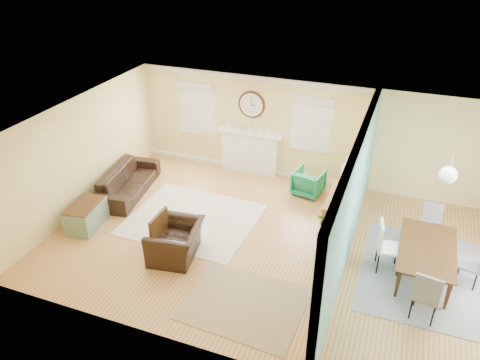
% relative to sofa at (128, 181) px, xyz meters
% --- Properties ---
extents(floor, '(9.00, 9.00, 0.00)m').
position_rel_sofa_xyz_m(floor, '(3.91, -0.77, -0.32)').
color(floor, '#AD6B2A').
rests_on(floor, ground).
extents(wall_back, '(9.00, 0.02, 2.60)m').
position_rel_sofa_xyz_m(wall_back, '(3.91, 2.23, 0.98)').
color(wall_back, '#E0C474').
rests_on(wall_back, ground).
extents(wall_front, '(9.00, 0.02, 2.60)m').
position_rel_sofa_xyz_m(wall_front, '(3.91, -3.77, 0.98)').
color(wall_front, '#E0C474').
rests_on(wall_front, ground).
extents(wall_left, '(0.02, 6.00, 2.60)m').
position_rel_sofa_xyz_m(wall_left, '(-0.59, -0.77, 0.98)').
color(wall_left, '#E0C474').
rests_on(wall_left, ground).
extents(ceiling, '(9.00, 6.00, 0.02)m').
position_rel_sofa_xyz_m(ceiling, '(3.91, -0.77, 2.28)').
color(ceiling, white).
rests_on(ceiling, wall_back).
extents(partition, '(0.17, 6.00, 2.60)m').
position_rel_sofa_xyz_m(partition, '(5.42, -0.49, 1.04)').
color(partition, '#E0C474').
rests_on(partition, ground).
extents(fireplace, '(1.70, 0.30, 1.17)m').
position_rel_sofa_xyz_m(fireplace, '(2.41, 2.11, 0.28)').
color(fireplace, white).
rests_on(fireplace, ground).
extents(wall_clock, '(0.70, 0.07, 0.70)m').
position_rel_sofa_xyz_m(wall_clock, '(2.41, 2.20, 1.53)').
color(wall_clock, '#4D2C12').
rests_on(wall_clock, wall_back).
extents(window_left, '(1.05, 0.13, 1.42)m').
position_rel_sofa_xyz_m(window_left, '(0.86, 2.18, 1.34)').
color(window_left, white).
rests_on(window_left, wall_back).
extents(window_right, '(1.05, 0.13, 1.42)m').
position_rel_sofa_xyz_m(window_right, '(3.96, 2.18, 1.34)').
color(window_right, white).
rests_on(window_right, wall_back).
extents(pendant, '(0.30, 0.30, 0.55)m').
position_rel_sofa_xyz_m(pendant, '(6.91, -0.77, 1.88)').
color(pendant, gold).
rests_on(pendant, ceiling).
extents(rug_cream, '(2.82, 2.47, 0.01)m').
position_rel_sofa_xyz_m(rug_cream, '(1.99, -0.54, -0.31)').
color(rug_cream, beige).
rests_on(rug_cream, floor).
extents(rug_jute, '(2.13, 1.78, 0.01)m').
position_rel_sofa_xyz_m(rug_jute, '(4.01, -2.61, -0.31)').
color(rug_jute, tan).
rests_on(rug_jute, floor).
extents(rug_grey, '(2.28, 2.85, 0.01)m').
position_rel_sofa_xyz_m(rug_grey, '(6.92, -0.69, -0.31)').
color(rug_grey, gray).
rests_on(rug_grey, floor).
extents(sofa, '(1.17, 2.28, 0.64)m').
position_rel_sofa_xyz_m(sofa, '(0.00, 0.00, 0.00)').
color(sofa, black).
rests_on(sofa, floor).
extents(eames_chair, '(1.11, 1.23, 0.71)m').
position_rel_sofa_xyz_m(eames_chair, '(2.27, -1.83, 0.04)').
color(eames_chair, black).
rests_on(eames_chair, floor).
extents(green_chair, '(0.79, 0.80, 0.63)m').
position_rel_sofa_xyz_m(green_chair, '(4.15, 1.52, -0.00)').
color(green_chair, '#107941').
rests_on(green_chair, floor).
extents(trunk, '(0.72, 1.03, 0.55)m').
position_rel_sofa_xyz_m(trunk, '(-0.05, -1.59, -0.04)').
color(trunk, slate).
rests_on(trunk, floor).
extents(credenza, '(0.46, 1.35, 0.80)m').
position_rel_sofa_xyz_m(credenza, '(5.06, 0.33, 0.08)').
color(credenza, olive).
rests_on(credenza, floor).
extents(tv, '(0.31, 1.15, 0.66)m').
position_rel_sofa_xyz_m(tv, '(5.04, 0.33, 0.81)').
color(tv, black).
rests_on(tv, credenza).
extents(garden_stool, '(0.36, 0.36, 0.53)m').
position_rel_sofa_xyz_m(garden_stool, '(5.01, -0.67, -0.05)').
color(garden_stool, white).
rests_on(garden_stool, floor).
extents(potted_plant, '(0.46, 0.43, 0.42)m').
position_rel_sofa_xyz_m(potted_plant, '(5.01, -0.67, 0.42)').
color(potted_plant, '#337F33').
rests_on(potted_plant, garden_stool).
extents(dining_table, '(1.03, 1.81, 0.63)m').
position_rel_sofa_xyz_m(dining_table, '(6.92, -0.69, -0.00)').
color(dining_table, '#4D2C12').
rests_on(dining_table, floor).
extents(dining_chair_n, '(0.45, 0.45, 0.89)m').
position_rel_sofa_xyz_m(dining_chair_n, '(6.91, 0.40, 0.20)').
color(dining_chair_n, gray).
rests_on(dining_chair_n, floor).
extents(dining_chair_s, '(0.50, 0.50, 0.98)m').
position_rel_sofa_xyz_m(dining_chair_s, '(6.92, -1.81, 0.26)').
color(dining_chair_s, gray).
rests_on(dining_chair_s, floor).
extents(dining_chair_w, '(0.52, 0.52, 1.02)m').
position_rel_sofa_xyz_m(dining_chair_w, '(6.22, -0.75, 0.28)').
color(dining_chair_w, white).
rests_on(dining_chair_w, floor).
extents(dining_chair_e, '(0.46, 0.46, 0.88)m').
position_rel_sofa_xyz_m(dining_chair_e, '(7.64, -0.64, 0.19)').
color(dining_chair_e, gray).
rests_on(dining_chair_e, floor).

